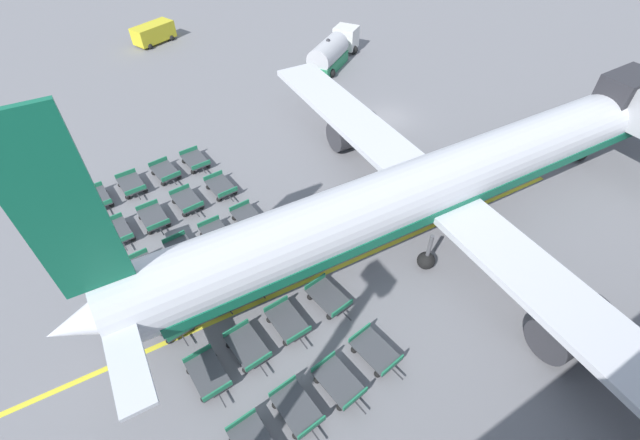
{
  "coord_description": "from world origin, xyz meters",
  "views": [
    {
      "loc": [
        25.82,
        -23.04,
        20.4
      ],
      "look_at": [
        9.94,
        -13.32,
        2.19
      ],
      "focal_mm": 24.0,
      "sensor_mm": 36.0,
      "label": 1
    }
  ],
  "objects_px": {
    "baggage_dolly_row_mid_a_col_a": "(132,185)",
    "baggage_dolly_row_far_col_f": "(375,351)",
    "baggage_dolly_row_near_col_a": "(97,199)",
    "baggage_dolly_row_mid_a_col_e": "(248,347)",
    "baggage_dolly_row_near_col_c": "(143,270)",
    "baggage_dolly_row_mid_b_col_f": "(339,382)",
    "baggage_dolly_row_far_col_a": "(195,161)",
    "baggage_dolly_row_mid_b_col_c": "(217,235)",
    "airplane": "(451,179)",
    "baggage_dolly_row_near_col_d": "(173,320)",
    "baggage_dolly_row_far_col_c": "(248,218)",
    "baggage_dolly_row_far_col_b": "(221,187)",
    "baggage_dolly_row_near_col_e": "(208,374)",
    "baggage_dolly_row_mid_a_col_f": "(297,409)",
    "baggage_dolly_row_mid_b_col_b": "(187,201)",
    "baggage_dolly_row_mid_b_col_e": "(288,322)",
    "baggage_dolly_row_mid_a_col_b": "(154,218)",
    "baggage_dolly_row_mid_a_col_d": "(214,292)",
    "baggage_dolly_row_near_col_b": "(117,232)",
    "service_van": "(153,33)",
    "baggage_dolly_row_far_col_d": "(281,254)",
    "baggage_dolly_row_mid_a_col_c": "(182,251)",
    "baggage_dolly_row_far_col_e": "(328,298)",
    "fuel_tanker_primary": "(332,52)",
    "baggage_dolly_row_mid_b_col_a": "(165,172)",
    "baggage_dolly_row_mid_b_col_d": "(249,276)"
  },
  "relations": [
    {
      "from": "baggage_dolly_row_far_col_a",
      "to": "baggage_dolly_row_mid_b_col_e",
      "type": "bearing_deg",
      "value": -2.6
    },
    {
      "from": "baggage_dolly_row_mid_a_col_b",
      "to": "baggage_dolly_row_mid_b_col_a",
      "type": "relative_size",
      "value": 0.99
    },
    {
      "from": "baggage_dolly_row_mid_b_col_e",
      "to": "baggage_dolly_row_mid_b_col_c",
      "type": "bearing_deg",
      "value": -174.12
    },
    {
      "from": "baggage_dolly_row_mid_a_col_b",
      "to": "baggage_dolly_row_mid_b_col_b",
      "type": "xyz_separation_m",
      "value": [
        -0.45,
        2.47,
        0.0
      ]
    },
    {
      "from": "baggage_dolly_row_mid_a_col_a",
      "to": "baggage_dolly_row_mid_a_col_f",
      "type": "bearing_deg",
      "value": 6.78
    },
    {
      "from": "baggage_dolly_row_mid_a_col_a",
      "to": "baggage_dolly_row_far_col_f",
      "type": "bearing_deg",
      "value": 19.9
    },
    {
      "from": "baggage_dolly_row_mid_a_col_a",
      "to": "baggage_dolly_row_mid_a_col_f",
      "type": "distance_m",
      "value": 20.49
    },
    {
      "from": "baggage_dolly_row_mid_b_col_d",
      "to": "baggage_dolly_row_far_col_e",
      "type": "bearing_deg",
      "value": 40.27
    },
    {
      "from": "baggage_dolly_row_mid_b_col_f",
      "to": "baggage_dolly_row_near_col_d",
      "type": "bearing_deg",
      "value": -142.8
    },
    {
      "from": "baggage_dolly_row_far_col_c",
      "to": "baggage_dolly_row_far_col_a",
      "type": "bearing_deg",
      "value": -174.18
    },
    {
      "from": "baggage_dolly_row_near_col_e",
      "to": "baggage_dolly_row_far_col_a",
      "type": "xyz_separation_m",
      "value": [
        -17.06,
        5.45,
        0.0
      ]
    },
    {
      "from": "airplane",
      "to": "baggage_dolly_row_mid_a_col_f",
      "type": "bearing_deg",
      "value": -67.08
    },
    {
      "from": "baggage_dolly_row_mid_b_col_f",
      "to": "baggage_dolly_row_mid_b_col_d",
      "type": "bearing_deg",
      "value": -173.2
    },
    {
      "from": "baggage_dolly_row_mid_b_col_c",
      "to": "baggage_dolly_row_far_col_e",
      "type": "relative_size",
      "value": 0.99
    },
    {
      "from": "baggage_dolly_row_near_col_d",
      "to": "baggage_dolly_row_mid_a_col_b",
      "type": "xyz_separation_m",
      "value": [
        -8.44,
        1.38,
        0.0
      ]
    },
    {
      "from": "airplane",
      "to": "baggage_dolly_row_far_col_b",
      "type": "relative_size",
      "value": 14.85
    },
    {
      "from": "baggage_dolly_row_mid_b_col_c",
      "to": "airplane",
      "type": "bearing_deg",
      "value": 66.09
    },
    {
      "from": "baggage_dolly_row_mid_a_col_b",
      "to": "service_van",
      "type": "bearing_deg",
      "value": 163.83
    },
    {
      "from": "baggage_dolly_row_near_col_a",
      "to": "baggage_dolly_row_mid_a_col_e",
      "type": "distance_m",
      "value": 16.58
    },
    {
      "from": "baggage_dolly_row_mid_a_col_a",
      "to": "baggage_dolly_row_mid_b_col_e",
      "type": "height_order",
      "value": "same"
    },
    {
      "from": "airplane",
      "to": "baggage_dolly_row_near_col_a",
      "type": "relative_size",
      "value": 14.87
    },
    {
      "from": "baggage_dolly_row_mid_a_col_e",
      "to": "baggage_dolly_row_far_col_f",
      "type": "bearing_deg",
      "value": 56.52
    },
    {
      "from": "baggage_dolly_row_far_col_f",
      "to": "baggage_dolly_row_near_col_c",
      "type": "bearing_deg",
      "value": -142.98
    },
    {
      "from": "baggage_dolly_row_mid_b_col_e",
      "to": "baggage_dolly_row_far_col_e",
      "type": "xyz_separation_m",
      "value": [
        -0.19,
        2.71,
        0.0
      ]
    },
    {
      "from": "baggage_dolly_row_mid_a_col_b",
      "to": "baggage_dolly_row_mid_b_col_f",
      "type": "distance_m",
      "value": 16.59
    },
    {
      "from": "baggage_dolly_row_near_col_e",
      "to": "baggage_dolly_row_mid_a_col_c",
      "type": "bearing_deg",
      "value": 169.89
    },
    {
      "from": "baggage_dolly_row_near_col_c",
      "to": "baggage_dolly_row_mid_a_col_a",
      "type": "bearing_deg",
      "value": 170.4
    },
    {
      "from": "baggage_dolly_row_near_col_e",
      "to": "baggage_dolly_row_far_col_c",
      "type": "relative_size",
      "value": 1.0
    },
    {
      "from": "baggage_dolly_row_mid_a_col_f",
      "to": "baggage_dolly_row_far_col_a",
      "type": "bearing_deg",
      "value": 172.96
    },
    {
      "from": "baggage_dolly_row_far_col_a",
      "to": "baggage_dolly_row_mid_b_col_b",
      "type": "bearing_deg",
      "value": -26.49
    },
    {
      "from": "baggage_dolly_row_mid_a_col_f",
      "to": "baggage_dolly_row_far_col_f",
      "type": "relative_size",
      "value": 0.99
    },
    {
      "from": "baggage_dolly_row_mid_b_col_b",
      "to": "baggage_dolly_row_mid_b_col_e",
      "type": "height_order",
      "value": "same"
    },
    {
      "from": "baggage_dolly_row_near_col_e",
      "to": "baggage_dolly_row_mid_a_col_a",
      "type": "xyz_separation_m",
      "value": [
        -16.66,
        0.47,
        0.0
      ]
    },
    {
      "from": "baggage_dolly_row_near_col_a",
      "to": "baggage_dolly_row_mid_a_col_c",
      "type": "height_order",
      "value": "same"
    },
    {
      "from": "baggage_dolly_row_near_col_b",
      "to": "baggage_dolly_row_mid_a_col_a",
      "type": "bearing_deg",
      "value": 155.63
    },
    {
      "from": "baggage_dolly_row_near_col_d",
      "to": "baggage_dolly_row_mid_a_col_a",
      "type": "distance_m",
      "value": 12.78
    },
    {
      "from": "fuel_tanker_primary",
      "to": "baggage_dolly_row_near_col_a",
      "type": "distance_m",
      "value": 28.19
    },
    {
      "from": "baggage_dolly_row_mid_a_col_d",
      "to": "baggage_dolly_row_near_col_b",
      "type": "bearing_deg",
      "value": -155.23
    },
    {
      "from": "baggage_dolly_row_mid_a_col_b",
      "to": "baggage_dolly_row_mid_a_col_d",
      "type": "xyz_separation_m",
      "value": [
        7.88,
        1.2,
        0.0
      ]
    },
    {
      "from": "airplane",
      "to": "fuel_tanker_primary",
      "type": "height_order",
      "value": "airplane"
    },
    {
      "from": "baggage_dolly_row_mid_a_col_d",
      "to": "baggage_dolly_row_mid_a_col_a",
      "type": "bearing_deg",
      "value": -172.56
    },
    {
      "from": "baggage_dolly_row_near_col_c",
      "to": "baggage_dolly_row_far_col_a",
      "type": "height_order",
      "value": "same"
    },
    {
      "from": "baggage_dolly_row_near_col_c",
      "to": "baggage_dolly_row_far_col_f",
      "type": "bearing_deg",
      "value": 37.02
    },
    {
      "from": "airplane",
      "to": "baggage_dolly_row_far_col_d",
      "type": "relative_size",
      "value": 14.7
    },
    {
      "from": "baggage_dolly_row_near_col_c",
      "to": "baggage_dolly_row_mid_b_col_f",
      "type": "bearing_deg",
      "value": 27.54
    },
    {
      "from": "baggage_dolly_row_far_col_f",
      "to": "baggage_dolly_row_far_col_a",
      "type": "bearing_deg",
      "value": -173.73
    },
    {
      "from": "baggage_dolly_row_mid_a_col_a",
      "to": "airplane",
      "type": "bearing_deg",
      "value": 50.56
    },
    {
      "from": "baggage_dolly_row_near_col_c",
      "to": "baggage_dolly_row_mid_a_col_e",
      "type": "bearing_deg",
      "value": 22.21
    },
    {
      "from": "baggage_dolly_row_mid_a_col_d",
      "to": "baggage_dolly_row_mid_a_col_f",
      "type": "relative_size",
      "value": 1.01
    },
    {
      "from": "baggage_dolly_row_near_col_c",
      "to": "baggage_dolly_row_mid_b_col_a",
      "type": "xyz_separation_m",
      "value": [
        -8.67,
        3.99,
        0.0
      ]
    }
  ]
}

